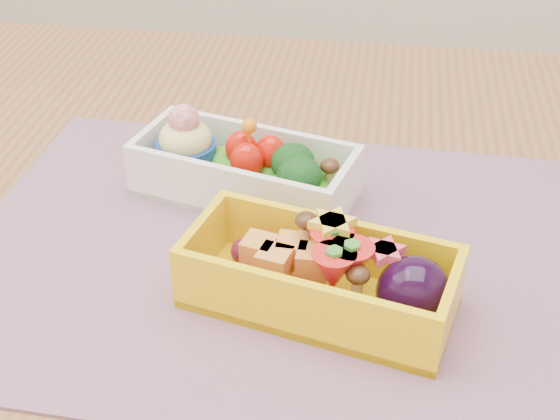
# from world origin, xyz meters

# --- Properties ---
(table) EXTENTS (1.20, 0.80, 0.75)m
(table) POSITION_xyz_m (0.00, 0.00, 0.65)
(table) COLOR brown
(table) RESTS_ON ground
(placemat) EXTENTS (0.50, 0.39, 0.00)m
(placemat) POSITION_xyz_m (-0.03, -0.04, 0.75)
(placemat) COLOR gray
(placemat) RESTS_ON table
(bento_white) EXTENTS (0.20, 0.13, 0.08)m
(bento_white) POSITION_xyz_m (-0.07, 0.04, 0.78)
(bento_white) COLOR white
(bento_white) RESTS_ON placemat
(bento_yellow) EXTENTS (0.20, 0.13, 0.06)m
(bento_yellow) POSITION_xyz_m (0.01, -0.10, 0.78)
(bento_yellow) COLOR yellow
(bento_yellow) RESTS_ON placemat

